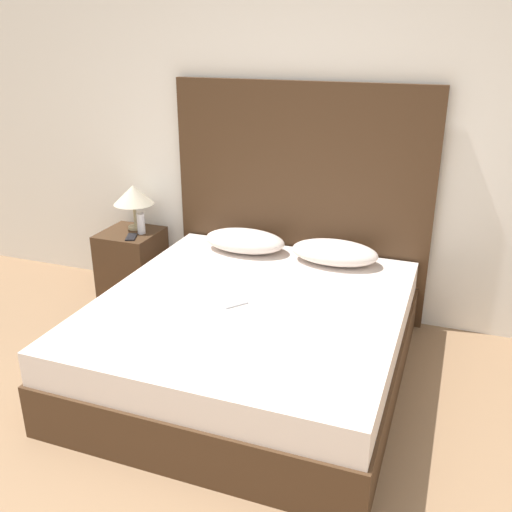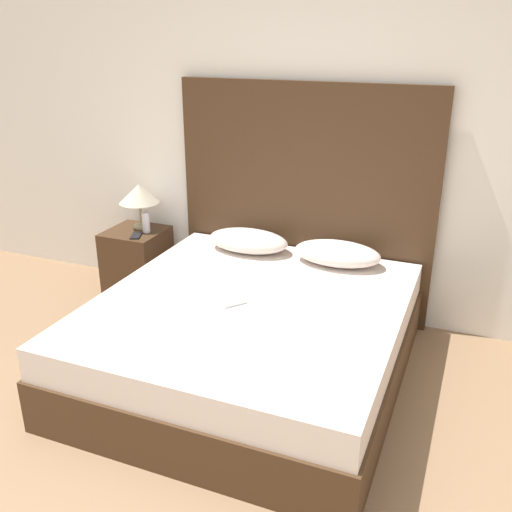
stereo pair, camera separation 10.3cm
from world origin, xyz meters
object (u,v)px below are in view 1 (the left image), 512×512
(bed, at_px, (250,338))
(nightstand, at_px, (132,264))
(phone_on_nightstand, at_px, (131,237))
(phone_on_bed, at_px, (234,304))
(table_lamp, at_px, (133,195))

(bed, bearing_deg, nightstand, 150.39)
(nightstand, relative_size, phone_on_nightstand, 3.30)
(bed, distance_m, phone_on_bed, 0.28)
(nightstand, distance_m, phone_on_nightstand, 0.31)
(nightstand, height_order, table_lamp, table_lamp)
(nightstand, bearing_deg, phone_on_bed, -33.61)
(bed, bearing_deg, phone_on_bed, -132.50)
(phone_on_bed, height_order, table_lamp, table_lamp)
(nightstand, bearing_deg, table_lamp, 87.14)
(bed, relative_size, table_lamp, 5.59)
(phone_on_bed, xyz_separation_m, phone_on_nightstand, (-1.13, 0.70, 0.04))
(bed, height_order, phone_on_bed, phone_on_bed)
(phone_on_bed, distance_m, phone_on_nightstand, 1.33)
(phone_on_bed, distance_m, nightstand, 1.48)
(table_lamp, bearing_deg, bed, -32.55)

